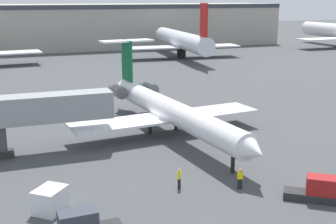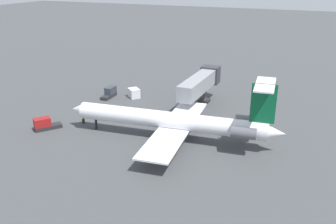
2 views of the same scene
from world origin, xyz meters
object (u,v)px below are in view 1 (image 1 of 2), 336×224
Objects in this scene: regional_jet at (167,108)px; cargo_container_uld at (50,200)px; jet_bridge at (24,111)px; ground_crew_marshaller at (179,178)px; parked_airliner_centre at (182,41)px; baggage_tug_lead at (318,190)px; ground_crew_loader at (240,179)px.

regional_jet is 10.98× the size of cargo_container_uld.
ground_crew_marshaller is (10.73, -12.69, -3.48)m from jet_bridge.
jet_bridge is 0.42× the size of parked_airliner_centre.
baggage_tug_lead is (8.81, -5.66, -0.02)m from ground_crew_marshaller.
ground_crew_loader is (15.19, -14.44, -3.48)m from jet_bridge.
jet_bridge is 72.11m from parked_airliner_centre.
parked_airliner_centre is (29.95, 72.22, 3.49)m from ground_crew_marshaller.
jet_bridge is 21.25m from ground_crew_loader.
cargo_container_uld is 82.99m from parked_airliner_centre.
regional_jet is 20.38m from baggage_tug_lead.
parked_airliner_centre is at bearing 66.13° from regional_jet.
ground_crew_marshaller is at bearing 147.31° from baggage_tug_lead.
regional_jet is 15.97m from ground_crew_loader.
ground_crew_marshaller is 10.47m from baggage_tug_lead.
ground_crew_marshaller is 10.00m from cargo_container_uld.
baggage_tug_lead is at bearing -41.96° from ground_crew_loader.
cargo_container_uld is at bearing 174.85° from ground_crew_loader.
jet_bridge reaches higher than ground_crew_marshaller.
baggage_tug_lead is at bearing -76.91° from regional_jet.
jet_bridge is 5.17× the size of cargo_container_uld.
ground_crew_loader is 0.42× the size of baggage_tug_lead.
ground_crew_loader is at bearing -109.02° from parked_airliner_centre.
ground_crew_loader is at bearing -43.53° from jet_bridge.
baggage_tug_lead is 1.41× the size of cargo_container_uld.
baggage_tug_lead reaches higher than cargo_container_uld.
regional_jet is at bearing 5.32° from jet_bridge.
jet_bridge is at bearing 130.22° from ground_crew_marshaller.
regional_jet is 20.43m from cargo_container_uld.
jet_bridge reaches higher than cargo_container_uld.
jet_bridge reaches higher than ground_crew_loader.
parked_airliner_centre reaches higher than ground_crew_loader.
baggage_tug_lead is (4.59, -19.74, -2.12)m from regional_jet.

